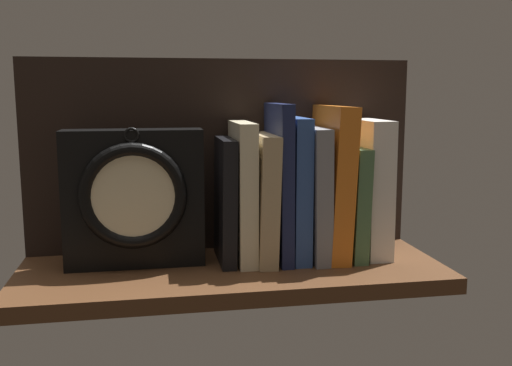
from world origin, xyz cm
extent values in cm
cube|color=#4C2D19|center=(0.00, 0.00, -1.25)|extent=(67.81, 25.06, 2.50)
cube|color=black|center=(0.00, 11.93, 16.71)|extent=(67.81, 1.20, 33.42)
cube|color=black|center=(-0.67, 3.53, 10.18)|extent=(2.64, 12.67, 20.39)
cube|color=beige|center=(2.23, 3.53, 11.47)|extent=(2.90, 13.77, 22.95)
cube|color=tan|center=(5.47, 3.53, 10.49)|extent=(3.59, 15.24, 21.05)
cube|color=#192147|center=(8.28, 3.53, 12.94)|extent=(2.15, 14.51, 25.90)
cube|color=#2D4C8E|center=(10.97, 3.53, 11.82)|extent=(2.87, 13.87, 23.65)
cube|color=gray|center=(14.04, 3.53, 11.01)|extent=(3.08, 15.49, 22.05)
cube|color=orange|center=(17.42, 3.53, 12.73)|extent=(4.42, 15.59, 25.58)
cube|color=#476B44|center=(20.63, 3.53, 9.36)|extent=(2.84, 14.81, 18.78)
cube|color=silver|center=(24.20, 3.53, 11.56)|extent=(4.26, 13.13, 23.15)
cube|color=black|center=(-15.29, 3.76, 10.97)|extent=(21.93, 5.94, 21.93)
torus|color=black|center=(-15.29, 0.39, 11.95)|extent=(16.55, 2.03, 16.55)
cylinder|color=beige|center=(-15.29, 0.39, 11.95)|extent=(13.36, 0.60, 13.36)
cube|color=black|center=(-13.67, -0.11, 12.15)|extent=(3.28, 0.30, 0.69)
cube|color=black|center=(-17.90, -0.11, 12.15)|extent=(5.24, 0.30, 0.69)
torus|color=black|center=(-15.29, 0.79, 21.23)|extent=(2.44, 0.44, 2.44)
camera|label=1|loc=(-12.49, -88.76, 27.78)|focal=40.46mm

